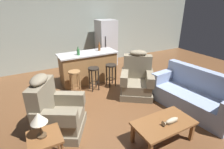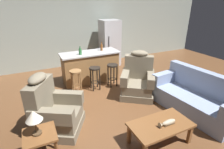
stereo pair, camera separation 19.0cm
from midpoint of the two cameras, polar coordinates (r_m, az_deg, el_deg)
name	(u,v)px [view 2 (the right image)]	position (r m, az deg, el deg)	size (l,w,h in m)	color
ground_plane	(108,100)	(4.65, -0.08, -8.26)	(12.00, 12.00, 0.00)	brown
back_wall	(74,32)	(7.02, -11.43, 13.37)	(12.00, 0.05, 2.60)	#939E93
coffee_table	(160,126)	(3.35, 17.17, -15.87)	(1.10, 0.60, 0.42)	brown
fish_figurine	(167,123)	(3.30, 19.25, -14.70)	(0.34, 0.10, 0.10)	#4C3823
couch	(195,98)	(4.54, 26.56, -6.79)	(1.04, 1.98, 0.94)	#8493B2
recliner_near_lamp	(54,111)	(3.62, -16.96, -11.42)	(1.15, 1.15, 1.20)	#756B56
recliner_near_island	(138,80)	(4.79, 9.52, -1.94)	(1.17, 1.17, 1.20)	#756B56
end_table	(40,139)	(3.01, -20.57, -19.15)	(0.48, 0.48, 0.56)	brown
table_lamp	(34,117)	(2.77, -22.38, -12.69)	(0.24, 0.24, 0.41)	#4C3823
kitchen_island	(91,67)	(5.58, -6.06, 2.52)	(1.80, 0.70, 0.95)	olive
bar_stool_left	(76,78)	(4.85, -10.60, -1.04)	(0.32, 0.32, 0.68)	olive
bar_stool_middle	(95,74)	(5.00, -4.50, 0.06)	(0.32, 0.32, 0.68)	black
bar_stool_right	(112,71)	(5.21, 1.19, 1.08)	(0.32, 0.32, 0.68)	black
refrigerator	(110,43)	(6.98, 0.05, 10.24)	(0.70, 0.69, 1.76)	#B7B7BC
bottle_tall_green	(102,47)	(5.60, -2.46, 8.87)	(0.07, 0.07, 0.27)	brown
bottle_short_amber	(80,51)	(5.21, -9.30, 7.42)	(0.09, 0.09, 0.24)	#2D6B38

